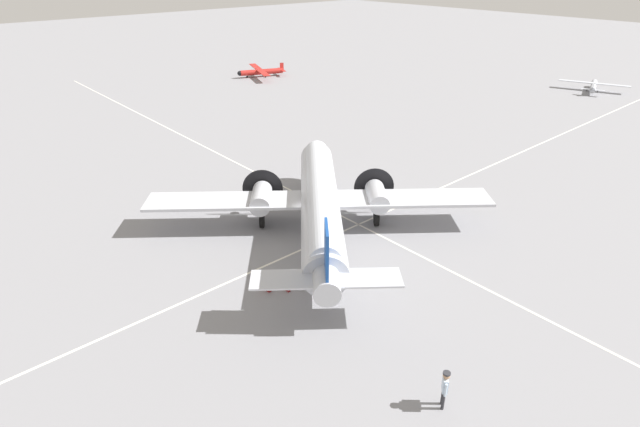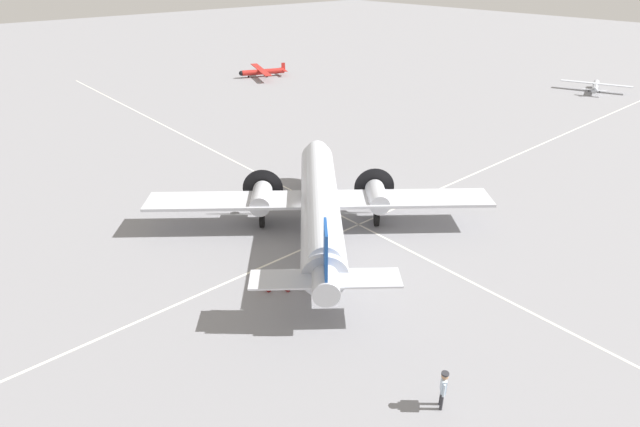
% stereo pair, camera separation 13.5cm
% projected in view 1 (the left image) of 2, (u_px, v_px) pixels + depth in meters
% --- Properties ---
extents(ground_plane, '(300.00, 300.00, 0.00)m').
position_uv_depth(ground_plane, '(320.00, 235.00, 33.52)').
color(ground_plane, gray).
extents(apron_line_eastwest, '(120.00, 0.16, 0.01)m').
position_uv_depth(apron_line_eastwest, '(352.00, 221.00, 35.26)').
color(apron_line_eastwest, silver).
rests_on(apron_line_eastwest, ground_plane).
extents(apron_line_northsouth, '(0.16, 120.00, 0.01)m').
position_uv_depth(apron_line_northsouth, '(327.00, 238.00, 33.07)').
color(apron_line_northsouth, silver).
rests_on(apron_line_northsouth, ground_plane).
extents(airliner_main, '(19.25, 19.72, 5.62)m').
position_uv_depth(airliner_main, '(320.00, 199.00, 32.74)').
color(airliner_main, silver).
rests_on(airliner_main, ground_plane).
extents(crew_foreground, '(0.46, 0.50, 1.88)m').
position_uv_depth(crew_foreground, '(445.00, 385.00, 20.17)').
color(crew_foreground, '#2D2D33').
rests_on(crew_foreground, ground_plane).
extents(suitcase_near_door, '(0.40, 0.17, 0.46)m').
position_uv_depth(suitcase_near_door, '(287.00, 287.00, 27.82)').
color(suitcase_near_door, maroon).
rests_on(suitcase_near_door, ground_plane).
extents(suitcase_upright_spare, '(0.52, 0.18, 0.60)m').
position_uv_depth(suitcase_upright_spare, '(267.00, 286.00, 27.80)').
color(suitcase_upright_spare, maroon).
rests_on(suitcase_upright_spare, ground_plane).
extents(light_aircraft_distant, '(8.79, 6.77, 1.79)m').
position_uv_depth(light_aircraft_distant, '(594.00, 85.00, 69.35)').
color(light_aircraft_distant, '#B7BCC6').
rests_on(light_aircraft_distant, ground_plane).
extents(light_aircraft_taxiing, '(9.67, 7.47, 1.94)m').
position_uv_depth(light_aircraft_taxiing, '(260.00, 72.00, 77.54)').
color(light_aircraft_taxiing, '#B2231E').
rests_on(light_aircraft_taxiing, ground_plane).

